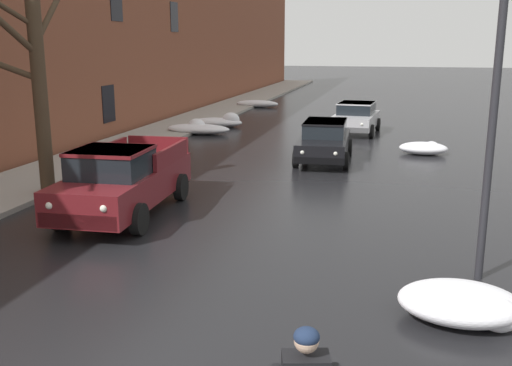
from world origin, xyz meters
The scene contains 12 objects.
left_sidewalk_slab centered at (-6.63, 18.00, 0.07)m, with size 2.96×80.00×0.14m, color gray.
brick_townhouse_facade centered at (-8.61, 18.00, 5.06)m, with size 0.63×80.00×10.12m.
snow_bank_near_corner_left centered at (-4.66, 22.59, 0.26)m, with size 2.59×1.13×0.73m.
snow_bank_along_left_kerb centered at (5.16, 3.18, 0.27)m, with size 1.88×1.41×0.55m.
snow_bank_mid_block_left centered at (-4.94, 31.86, 0.23)m, with size 2.79×0.95×0.47m.
snow_bank_near_corner_right centered at (5.05, 17.29, 0.24)m, with size 1.79×1.18×0.50m.
snow_bank_along_right_kerb centered at (-5.01, 20.15, 0.25)m, with size 3.00×1.37×0.69m.
bare_tree_second_along_sidewalk centered at (-5.37, 8.33, 3.27)m, with size 2.03×3.33×6.00m.
pickup_truck_maroon_approaching_near_lane centered at (-2.42, 7.17, 0.88)m, with size 2.30×5.13×1.76m.
sedan_black_parked_kerbside_close centered at (1.50, 15.17, 0.75)m, with size 2.01×4.43×1.42m.
sedan_silver_parked_kerbside_mid centered at (2.07, 22.10, 0.75)m, with size 2.23×3.97×1.42m.
street_lamp_post centered at (5.59, 5.00, 3.49)m, with size 0.44×0.24×6.27m.
Camera 1 is at (4.05, -5.64, 4.16)m, focal length 41.42 mm.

